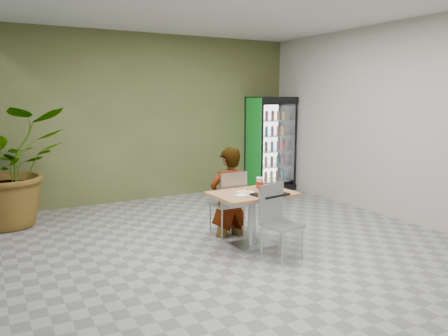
{
  "coord_description": "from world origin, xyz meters",
  "views": [
    {
      "loc": [
        -2.89,
        -4.66,
        2.0
      ],
      "look_at": [
        0.05,
        0.72,
        1.0
      ],
      "focal_mm": 35.0,
      "sensor_mm": 36.0,
      "label": 1
    }
  ],
  "objects": [
    {
      "name": "ground",
      "position": [
        0.0,
        0.0,
        0.0
      ],
      "size": [
        7.0,
        7.0,
        0.0
      ],
      "primitive_type": "plane",
      "color": "gray",
      "rests_on": "ground"
    },
    {
      "name": "room_envelope",
      "position": [
        0.0,
        0.0,
        1.6
      ],
      "size": [
        6.0,
        7.0,
        3.2
      ],
      "primitive_type": null,
      "color": "beige",
      "rests_on": "ground"
    },
    {
      "name": "dining_table",
      "position": [
        0.15,
        0.12,
        0.54
      ],
      "size": [
        1.09,
        0.78,
        0.75
      ],
      "rotation": [
        0.0,
        0.0,
        0.03
      ],
      "color": "#A47D46",
      "rests_on": "ground"
    },
    {
      "name": "chair_far",
      "position": [
        0.13,
        0.66,
        0.56
      ],
      "size": [
        0.43,
        0.43,
        0.95
      ],
      "rotation": [
        0.0,
        0.0,
        3.16
      ],
      "color": "#A8AAAD",
      "rests_on": "ground"
    },
    {
      "name": "chair_near",
      "position": [
        0.21,
        -0.37,
        0.55
      ],
      "size": [
        0.48,
        0.48,
        0.93
      ],
      "rotation": [
        0.0,
        0.0,
        0.18
      ],
      "color": "#A8AAAD",
      "rests_on": "ground"
    },
    {
      "name": "seated_woman",
      "position": [
        0.12,
        0.71,
        0.5
      ],
      "size": [
        0.59,
        0.39,
        1.6
      ],
      "primitive_type": "imported",
      "rotation": [
        0.0,
        0.0,
        3.16
      ],
      "color": "black",
      "rests_on": "ground"
    },
    {
      "name": "pizza_plate",
      "position": [
        0.07,
        0.16,
        0.77
      ],
      "size": [
        0.32,
        0.29,
        0.03
      ],
      "color": "silver",
      "rests_on": "dining_table"
    },
    {
      "name": "soda_cup",
      "position": [
        0.31,
        0.18,
        0.84
      ],
      "size": [
        0.1,
        0.1,
        0.18
      ],
      "color": "silver",
      "rests_on": "dining_table"
    },
    {
      "name": "napkin_stack",
      "position": [
        -0.09,
        -0.0,
        0.76
      ],
      "size": [
        0.15,
        0.15,
        0.02
      ],
      "primitive_type": "cube",
      "rotation": [
        0.0,
        0.0,
        0.06
      ],
      "color": "silver",
      "rests_on": "dining_table"
    },
    {
      "name": "cafeteria_tray",
      "position": [
        0.27,
        -0.13,
        0.76
      ],
      "size": [
        0.47,
        0.38,
        0.02
      ],
      "primitive_type": "cube",
      "rotation": [
        0.0,
        0.0,
        0.16
      ],
      "color": "black",
      "rests_on": "dining_table"
    },
    {
      "name": "beverage_fridge",
      "position": [
        2.53,
        3.13,
        1.0
      ],
      "size": [
        0.96,
        0.76,
        2.0
      ],
      "rotation": [
        0.0,
        0.0,
        -0.07
      ],
      "color": "black",
      "rests_on": "ground"
    },
    {
      "name": "potted_plant",
      "position": [
        -2.62,
        2.78,
        0.93
      ],
      "size": [
        2.0,
        1.85,
        1.86
      ],
      "primitive_type": "imported",
      "rotation": [
        0.0,
        0.0,
        0.28
      ],
      "color": "#2B6D2B",
      "rests_on": "ground"
    }
  ]
}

